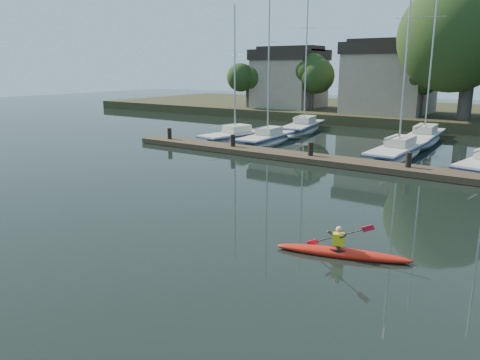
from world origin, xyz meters
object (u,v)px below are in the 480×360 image
Objects in this scene: dock at (356,164)px; sailboat_0 at (233,142)px; sailboat_5 at (303,132)px; sailboat_1 at (266,144)px; kayak at (342,251)px; sailboat_2 at (397,158)px; sailboat_6 at (423,143)px.

dock is 2.92× the size of sailboat_0.
dock is at bearing -62.38° from sailboat_5.
dock is at bearing -10.37° from sailboat_0.
dock is at bearing -31.07° from sailboat_1.
kayak is at bearing -36.82° from sailboat_0.
kayak is 13.82m from dock.
sailboat_5 is (-0.88, 7.89, -0.02)m from sailboat_1.
kayak is 24.05m from sailboat_0.
kayak reaches higher than dock.
kayak is at bearing -77.30° from sailboat_2.
sailboat_2 is (10.18, 0.15, -0.01)m from sailboat_1.
sailboat_6 is (9.97, 7.64, -0.01)m from sailboat_1.
sailboat_2 is 7.49m from sailboat_6.
sailboat_6 reaches higher than sailboat_5.
sailboat_5 is 10.86m from sailboat_6.
sailboat_0 is at bearing -175.70° from sailboat_2.
kayak is 0.28× the size of sailboat_2.
dock is 16.35m from sailboat_5.
sailboat_1 reaches higher than dock.
sailboat_5 reaches higher than kayak.
sailboat_5 is at bearing 93.09° from sailboat_1.
sailboat_6 reaches higher than sailboat_1.
sailboat_2 is (12.94, 0.77, 0.00)m from sailboat_0.
sailboat_6 reaches higher than sailboat_2.
sailboat_0 is 0.72× the size of sailboat_6.
sailboat_2 is (-3.77, 18.06, -0.35)m from kayak.
sailboat_6 reaches higher than dock.
sailboat_6 is at bearing 86.92° from dock.
sailboat_5 is (1.87, 8.51, -0.00)m from sailboat_0.
sailboat_5 is (-10.18, 12.78, -0.40)m from dock.
kayak is 0.26× the size of sailboat_6.
kayak is 25.86m from sailboat_6.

